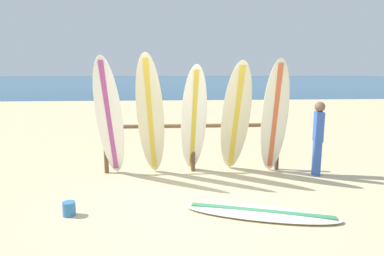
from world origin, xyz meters
TOP-DOWN VIEW (x-y plane):
  - ground_plane at (0.00, 0.00)m, footprint 120.00×120.00m
  - ocean_water at (0.00, 58.00)m, footprint 120.00×80.00m
  - surfboard_rack at (0.10, 1.55)m, footprint 3.69×0.09m
  - surfboard_leaning_far_left at (-1.53, 1.17)m, footprint 0.59×1.00m
  - surfboard_leaning_left at (-0.75, 1.17)m, footprint 0.62×1.02m
  - surfboard_leaning_center_left at (0.09, 1.22)m, footprint 0.53×1.12m
  - surfboard_leaning_center at (0.94, 1.26)m, footprint 0.60×1.07m
  - surfboard_leaning_center_right at (1.71, 1.20)m, footprint 0.57×0.76m
  - surfboard_lying_on_sand at (0.94, -0.73)m, footprint 2.34×1.26m
  - beachgoer_standing at (2.57, 1.09)m, footprint 0.20×0.26m
  - small_boat_offshore at (3.13, 36.03)m, footprint 1.46×2.18m
  - sand_bucket at (-1.88, -0.54)m, footprint 0.19×0.19m

SIDE VIEW (x-z plane):
  - ground_plane at x=0.00m, z-range 0.00..0.00m
  - ocean_water at x=0.00m, z-range 0.00..0.01m
  - surfboard_lying_on_sand at x=0.94m, z-range -0.01..0.08m
  - sand_bucket at x=-1.88m, z-range 0.00..0.21m
  - small_boat_offshore at x=3.13m, z-range -0.10..0.61m
  - surfboard_rack at x=0.10m, z-range 0.19..1.31m
  - beachgoer_standing at x=2.57m, z-range 0.08..1.57m
  - surfboard_leaning_center_left at x=0.09m, z-range 0.00..2.23m
  - surfboard_leaning_center at x=0.94m, z-range 0.00..2.30m
  - surfboard_leaning_center_right at x=1.71m, z-range 0.00..2.34m
  - surfboard_leaning_far_left at x=-1.53m, z-range 0.00..2.39m
  - surfboard_leaning_left at x=-0.75m, z-range 0.00..2.43m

